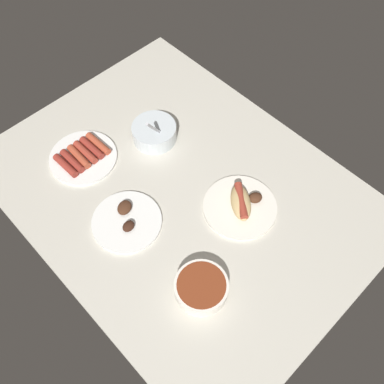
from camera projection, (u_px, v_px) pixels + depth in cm
name	position (u px, v px, depth cm)	size (l,w,h in cm)	color
ground_plane	(180.00, 192.00, 138.46)	(120.00, 90.00, 3.00)	beige
bowl_chili	(201.00, 287.00, 117.22)	(15.04, 15.04, 4.61)	white
bowl_coleslaw	(154.00, 132.00, 145.62)	(15.07, 15.07, 15.90)	silver
plate_sausages	(83.00, 156.00, 142.68)	(22.58, 22.58, 3.40)	white
plate_hotdog_assembled	(241.00, 205.00, 132.07)	(23.03, 23.03, 5.61)	white
plate_grilled_meat	(127.00, 220.00, 130.28)	(21.44, 21.44, 3.39)	white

